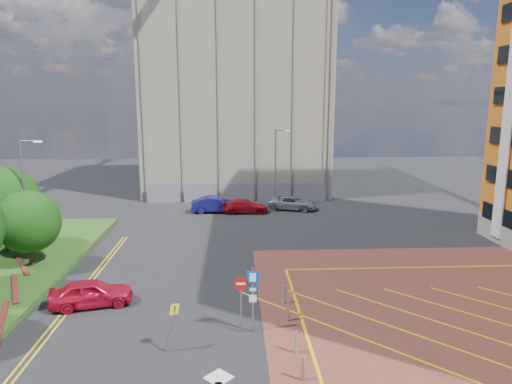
{
  "coord_description": "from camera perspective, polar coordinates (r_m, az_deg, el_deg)",
  "views": [
    {
      "loc": [
        -0.32,
        -18.93,
        10.69
      ],
      "look_at": [
        0.8,
        3.94,
        6.19
      ],
      "focal_mm": 32.0,
      "sensor_mm": 36.0,
      "label": 1
    }
  ],
  "objects": [
    {
      "name": "sign_cluster",
      "position": [
        21.75,
        -0.96,
        -12.56
      ],
      "size": [
        1.17,
        0.12,
        3.2
      ],
      "color": "#9EA0A8",
      "rests_on": "ground"
    },
    {
      "name": "ground",
      "position": [
        21.74,
        -1.68,
        -18.33
      ],
      "size": [
        140.0,
        140.0,
        0.0
      ],
      "primitive_type": "plane",
      "color": "black",
      "rests_on": "ground"
    },
    {
      "name": "tree_c",
      "position": [
        32.66,
        -26.55,
        -3.34
      ],
      "size": [
        4.0,
        4.0,
        4.9
      ],
      "color": "#3D2B1C",
      "rests_on": "grass_bed"
    },
    {
      "name": "construction_fence",
      "position": [
        49.9,
        -1.23,
        -0.07
      ],
      "size": [
        21.6,
        0.06,
        2.0
      ],
      "primitive_type": "cube",
      "color": "gray",
      "rests_on": "ground"
    },
    {
      "name": "lamp_left_far",
      "position": [
        34.52,
        -26.85,
        -0.15
      ],
      "size": [
        1.53,
        0.16,
        8.0
      ],
      "color": "#9EA0A8",
      "rests_on": "grass_bed"
    },
    {
      "name": "tree_d",
      "position": [
        36.44,
        -29.1,
        -1.09
      ],
      "size": [
        5.0,
        5.0,
        6.08
      ],
      "color": "#3D2B1C",
      "rests_on": "grass_bed"
    },
    {
      "name": "car_red_back",
      "position": [
        44.86,
        -1.38,
        -1.8
      ],
      "size": [
        4.56,
        1.91,
        1.31
      ],
      "primitive_type": "imported",
      "rotation": [
        0.0,
        0.0,
        1.56
      ],
      "color": "#B50F18",
      "rests_on": "ground"
    },
    {
      "name": "warning_sign",
      "position": [
        20.73,
        -10.49,
        -15.61
      ],
      "size": [
        0.74,
        0.42,
        2.25
      ],
      "color": "#9EA0A8",
      "rests_on": "ground"
    },
    {
      "name": "lamp_back",
      "position": [
        47.56,
        2.54,
        3.47
      ],
      "size": [
        1.53,
        0.16,
        8.0
      ],
      "color": "#9EA0A8",
      "rests_on": "ground"
    },
    {
      "name": "bollard_row",
      "position": [
        20.23,
        5.33,
        -19.27
      ],
      "size": [
        0.14,
        11.14,
        0.9
      ],
      "color": "#9EA0A8",
      "rests_on": "forecourt"
    },
    {
      "name": "construction_building",
      "position": [
        58.93,
        -2.53,
        11.42
      ],
      "size": [
        21.2,
        19.2,
        22.0
      ],
      "primitive_type": "cube",
      "color": "#B1A790",
      "rests_on": "ground"
    },
    {
      "name": "car_silver_back",
      "position": [
        46.38,
        4.51,
        -1.37
      ],
      "size": [
        5.35,
        3.52,
        1.37
      ],
      "primitive_type": "imported",
      "rotation": [
        0.0,
        0.0,
        1.29
      ],
      "color": "#A3A4AA",
      "rests_on": "ground"
    },
    {
      "name": "car_red_left",
      "position": [
        26.37,
        -19.89,
        -11.77
      ],
      "size": [
        4.56,
        2.66,
        1.46
      ],
      "primitive_type": "imported",
      "rotation": [
        0.0,
        0.0,
        1.8
      ],
      "color": "red",
      "rests_on": "ground"
    },
    {
      "name": "car_blue_back",
      "position": [
        45.23,
        -5.03,
        -1.56
      ],
      "size": [
        4.82,
        1.75,
        1.58
      ],
      "primitive_type": "imported",
      "rotation": [
        0.0,
        0.0,
        1.59
      ],
      "color": "navy",
      "rests_on": "ground"
    }
  ]
}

